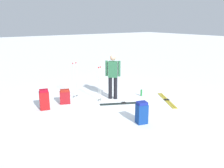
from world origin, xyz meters
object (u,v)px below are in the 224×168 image
backpack_large_dark (142,113)px  thermos_bottle (141,93)px  ski_poles_planted_far (75,78)px  ski_pair_far (124,103)px  ski_poles_planted_near (100,82)px  skier_standing (113,74)px  ski_pair_near (167,100)px  backpack_small_spare (65,97)px  backpack_bright (44,100)px

backpack_large_dark → thermos_bottle: size_ratio=2.53×
ski_poles_planted_far → thermos_bottle: 2.67m
ski_pair_far → ski_poles_planted_near: (0.54, -0.76, 0.71)m
ski_poles_planted_near → skier_standing: bearing=174.4°
ski_poles_planted_near → ski_pair_near: bearing=145.8°
ski_poles_planted_far → thermos_bottle: ski_poles_planted_far is taller
backpack_small_spare → skier_standing: bearing=162.9°
ski_pair_far → ski_poles_planted_far: size_ratio=1.19×
ski_pair_near → backpack_large_dark: size_ratio=2.49×
ski_pair_far → backpack_small_spare: size_ratio=3.08×
backpack_bright → thermos_bottle: backpack_bright is taller
skier_standing → ski_poles_planted_near: skier_standing is taller
skier_standing → ski_poles_planted_near: (0.56, -0.05, -0.23)m
ski_pair_far → backpack_small_spare: bearing=-35.9°
ski_poles_planted_near → backpack_large_dark: bearing=88.1°
ski_pair_near → backpack_large_dark: (2.16, 0.97, 0.31)m
ski_poles_planted_near → ski_poles_planted_far: size_ratio=0.95×
backpack_bright → ski_poles_planted_near: size_ratio=0.53×
ski_pair_near → backpack_bright: (4.07, -1.76, 0.33)m
skier_standing → thermos_bottle: 1.44m
backpack_bright → ski_poles_planted_far: ski_poles_planted_far is taller
ski_pair_near → ski_pair_far: same height
ski_pair_near → ski_poles_planted_near: (2.08, -1.41, 0.71)m
skier_standing → ski_poles_planted_far: size_ratio=1.23×
ski_pair_far → backpack_bright: bearing=-23.7°
backpack_small_spare → ski_poles_planted_near: (-1.18, 0.48, 0.46)m
ski_poles_planted_far → thermos_bottle: size_ratio=5.30×
ski_pair_near → ski_poles_planted_far: bearing=-41.8°
ski_pair_near → ski_poles_planted_far: ski_poles_planted_far is taller
backpack_bright → ski_poles_planted_far: (-1.45, -0.58, 0.42)m
ski_pair_near → thermos_bottle: thermos_bottle is taller
backpack_bright → ski_pair_near: bearing=156.6°
skier_standing → ski_pair_near: bearing=138.2°
skier_standing → ski_poles_planted_far: skier_standing is taller
backpack_large_dark → backpack_bright: backpack_bright is taller
skier_standing → backpack_large_dark: (0.64, 2.33, -0.63)m
ski_pair_far → backpack_large_dark: backpack_large_dark is taller
ski_pair_far → ski_poles_planted_near: ski_poles_planted_near is taller
ski_pair_far → backpack_small_spare: 2.13m
thermos_bottle → backpack_large_dark: bearing=48.0°
ski_pair_far → thermos_bottle: 1.18m
ski_pair_near → backpack_small_spare: bearing=-30.1°
backpack_bright → thermos_bottle: (-3.65, 0.79, -0.21)m
backpack_bright → ski_poles_planted_near: ski_poles_planted_near is taller
skier_standing → backpack_large_dark: size_ratio=2.59×
ski_pair_far → ski_poles_planted_near: 1.17m
ski_pair_near → ski_poles_planted_far: (2.62, -2.34, 0.75)m
ski_poles_planted_near → thermos_bottle: 1.83m
ski_pair_far → backpack_bright: size_ratio=2.36×
skier_standing → ski_poles_planted_near: bearing=-5.6°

